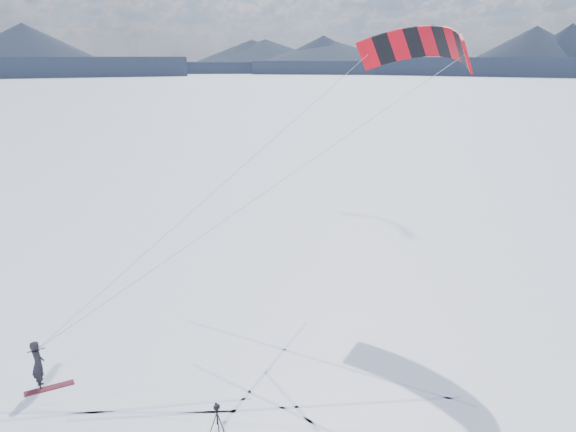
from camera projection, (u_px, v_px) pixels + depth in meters
name	position (u px, v px, depth m)	size (l,w,h in m)	color
horizon_hills	(138.00, 293.00, 13.87)	(704.00, 705.94, 10.93)	black
snowkiter	(41.00, 387.00, 18.53)	(0.61, 0.40, 1.67)	black
snowboard	(49.00, 388.00, 18.43)	(1.53, 0.29, 0.04)	maroon
tripod	(217.00, 422.00, 15.26)	(0.73, 0.67, 1.47)	black
power_kite	(420.00, 48.00, 24.59)	(17.46, 8.16, 10.47)	red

